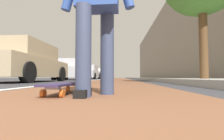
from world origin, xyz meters
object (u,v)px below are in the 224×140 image
at_px(traffic_light, 107,57).
at_px(parked_car_near, 27,63).
at_px(parked_car_far, 89,72).
at_px(skateboard, 66,85).
at_px(parked_car_end, 96,74).
at_px(parked_car_mid, 72,70).

bearing_deg(traffic_light, parked_car_near, 175.04).
relative_size(parked_car_far, traffic_light, 0.96).
distance_m(skateboard, traffic_light, 22.98).
height_order(parked_car_end, traffic_light, traffic_light).
height_order(skateboard, parked_car_end, parked_car_end).
bearing_deg(parked_car_end, parked_car_far, -178.69).
xyz_separation_m(parked_car_far, parked_car_end, (5.95, 0.14, -0.01)).
distance_m(parked_car_far, parked_car_end, 5.95).
xyz_separation_m(parked_car_near, parked_car_mid, (5.96, 0.03, -0.01)).
relative_size(parked_car_mid, parked_car_end, 0.89).
distance_m(parked_car_near, parked_car_mid, 5.96).
bearing_deg(parked_car_mid, parked_car_near, -179.72).
height_order(parked_car_near, parked_car_far, parked_car_near).
relative_size(skateboard, parked_car_end, 0.18).
xyz_separation_m(parked_car_end, traffic_light, (0.31, -1.57, 2.55)).
distance_m(parked_car_far, traffic_light, 6.90).
bearing_deg(parked_car_mid, parked_car_end, -0.16).
height_order(parked_car_near, parked_car_mid, parked_car_near).
xyz_separation_m(parked_car_near, traffic_light, (18.19, -1.58, 2.53)).
relative_size(parked_car_mid, traffic_light, 0.87).
bearing_deg(parked_car_far, skateboard, -170.03).
relative_size(parked_car_far, parked_car_end, 0.99).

